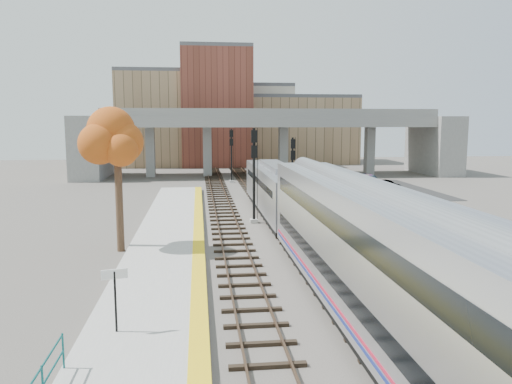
{
  "coord_description": "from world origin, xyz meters",
  "views": [
    {
      "loc": [
        -5.27,
        -26.71,
        7.7
      ],
      "look_at": [
        -1.02,
        10.04,
        2.5
      ],
      "focal_mm": 35.0,
      "sensor_mm": 36.0,
      "label": 1
    }
  ],
  "objects_px": {
    "signal_mast_mid": "(292,175)",
    "locomotive": "(276,189)",
    "signal_mast_far": "(231,157)",
    "car_b": "(386,185)",
    "car_a": "(373,190)",
    "car_c": "(371,180)",
    "tree": "(117,140)",
    "signal_mast_near": "(254,176)",
    "coach": "(370,256)"
  },
  "relations": [
    {
      "from": "locomotive",
      "to": "car_c",
      "type": "relative_size",
      "value": 4.61
    },
    {
      "from": "coach",
      "to": "car_b",
      "type": "distance_m",
      "value": 39.75
    },
    {
      "from": "locomotive",
      "to": "car_a",
      "type": "distance_m",
      "value": 15.82
    },
    {
      "from": "signal_mast_mid",
      "to": "car_b",
      "type": "bearing_deg",
      "value": 39.82
    },
    {
      "from": "tree",
      "to": "car_b",
      "type": "relative_size",
      "value": 2.65
    },
    {
      "from": "signal_mast_near",
      "to": "tree",
      "type": "height_order",
      "value": "tree"
    },
    {
      "from": "signal_mast_far",
      "to": "car_c",
      "type": "height_order",
      "value": "signal_mast_far"
    },
    {
      "from": "tree",
      "to": "signal_mast_mid",
      "type": "bearing_deg",
      "value": 45.83
    },
    {
      "from": "car_c",
      "to": "car_a",
      "type": "bearing_deg",
      "value": -112.65
    },
    {
      "from": "tree",
      "to": "car_c",
      "type": "distance_m",
      "value": 39.4
    },
    {
      "from": "signal_mast_far",
      "to": "signal_mast_near",
      "type": "bearing_deg",
      "value": -90.0
    },
    {
      "from": "signal_mast_mid",
      "to": "locomotive",
      "type": "bearing_deg",
      "value": -120.39
    },
    {
      "from": "signal_mast_near",
      "to": "signal_mast_far",
      "type": "relative_size",
      "value": 1.06
    },
    {
      "from": "locomotive",
      "to": "signal_mast_far",
      "type": "height_order",
      "value": "signal_mast_far"
    },
    {
      "from": "signal_mast_far",
      "to": "car_b",
      "type": "relative_size",
      "value": 2.01
    },
    {
      "from": "locomotive",
      "to": "signal_mast_mid",
      "type": "bearing_deg",
      "value": 59.61
    },
    {
      "from": "signal_mast_near",
      "to": "car_c",
      "type": "bearing_deg",
      "value": 52.1
    },
    {
      "from": "coach",
      "to": "car_c",
      "type": "bearing_deg",
      "value": 70.47
    },
    {
      "from": "locomotive",
      "to": "car_b",
      "type": "distance_m",
      "value": 20.64
    },
    {
      "from": "car_b",
      "to": "locomotive",
      "type": "bearing_deg",
      "value": -169.58
    },
    {
      "from": "signal_mast_near",
      "to": "car_a",
      "type": "height_order",
      "value": "signal_mast_near"
    },
    {
      "from": "signal_mast_mid",
      "to": "car_a",
      "type": "relative_size",
      "value": 1.75
    },
    {
      "from": "car_a",
      "to": "car_b",
      "type": "xyz_separation_m",
      "value": [
        2.98,
        3.92,
        -0.06
      ]
    },
    {
      "from": "signal_mast_far",
      "to": "car_a",
      "type": "relative_size",
      "value": 1.88
    },
    {
      "from": "locomotive",
      "to": "signal_mast_mid",
      "type": "distance_m",
      "value": 4.02
    },
    {
      "from": "coach",
      "to": "car_c",
      "type": "xyz_separation_m",
      "value": [
        14.82,
        41.79,
        -2.16
      ]
    },
    {
      "from": "tree",
      "to": "car_b",
      "type": "distance_m",
      "value": 35.92
    },
    {
      "from": "car_a",
      "to": "car_b",
      "type": "distance_m",
      "value": 4.92
    },
    {
      "from": "signal_mast_mid",
      "to": "signal_mast_far",
      "type": "height_order",
      "value": "signal_mast_far"
    },
    {
      "from": "coach",
      "to": "car_c",
      "type": "distance_m",
      "value": 44.39
    },
    {
      "from": "signal_mast_near",
      "to": "car_a",
      "type": "bearing_deg",
      "value": 42.4
    },
    {
      "from": "signal_mast_mid",
      "to": "tree",
      "type": "relative_size",
      "value": 0.71
    },
    {
      "from": "signal_mast_mid",
      "to": "signal_mast_near",
      "type": "bearing_deg",
      "value": -124.49
    },
    {
      "from": "signal_mast_far",
      "to": "car_a",
      "type": "xyz_separation_m",
      "value": [
        14.03,
        -13.08,
        -2.69
      ]
    },
    {
      "from": "signal_mast_near",
      "to": "signal_mast_far",
      "type": "xyz_separation_m",
      "value": [
        0.0,
        25.89,
        -0.29
      ]
    },
    {
      "from": "signal_mast_near",
      "to": "signal_mast_far",
      "type": "bearing_deg",
      "value": 90.0
    },
    {
      "from": "car_c",
      "to": "tree",
      "type": "bearing_deg",
      "value": -136.22
    },
    {
      "from": "signal_mast_near",
      "to": "car_b",
      "type": "xyz_separation_m",
      "value": [
        17.01,
        16.73,
        -3.04
      ]
    },
    {
      "from": "signal_mast_mid",
      "to": "car_c",
      "type": "xyz_separation_m",
      "value": [
        12.82,
        15.77,
        -2.38
      ]
    },
    {
      "from": "signal_mast_far",
      "to": "car_b",
      "type": "xyz_separation_m",
      "value": [
        17.01,
        -9.16,
        -2.75
      ]
    },
    {
      "from": "locomotive",
      "to": "signal_mast_far",
      "type": "bearing_deg",
      "value": 95.14
    },
    {
      "from": "signal_mast_near",
      "to": "car_b",
      "type": "distance_m",
      "value": 24.05
    },
    {
      "from": "signal_mast_mid",
      "to": "car_a",
      "type": "bearing_deg",
      "value": 34.57
    },
    {
      "from": "signal_mast_mid",
      "to": "car_c",
      "type": "relative_size",
      "value": 1.54
    },
    {
      "from": "coach",
      "to": "signal_mast_far",
      "type": "distance_m",
      "value": 45.99
    },
    {
      "from": "car_a",
      "to": "car_c",
      "type": "height_order",
      "value": "car_a"
    },
    {
      "from": "coach",
      "to": "car_b",
      "type": "height_order",
      "value": "coach"
    },
    {
      "from": "car_a",
      "to": "signal_mast_mid",
      "type": "bearing_deg",
      "value": -128.41
    },
    {
      "from": "tree",
      "to": "car_b",
      "type": "bearing_deg",
      "value": 42.98
    },
    {
      "from": "signal_mast_near",
      "to": "car_b",
      "type": "bearing_deg",
      "value": 44.53
    }
  ]
}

